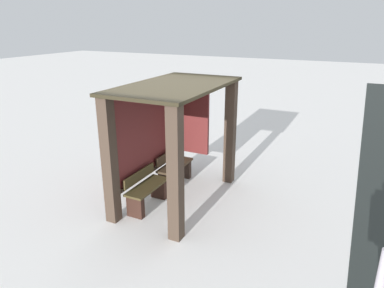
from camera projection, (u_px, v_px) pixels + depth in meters
The scene contains 4 objects.
ground_plane at pixel (178, 198), 7.42m from camera, with size 60.00×60.00×0.00m, color white.
bus_shelter at pixel (170, 125), 7.09m from camera, with size 2.88×1.65×2.41m.
bench_left_inside at pixel (147, 191), 6.98m from camera, with size 1.05×0.40×0.74m.
bench_center_inside at pixel (174, 170), 7.95m from camera, with size 1.05×0.39×0.77m.
Camera 1 is at (-5.83, -3.18, 3.52)m, focal length 32.91 mm.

